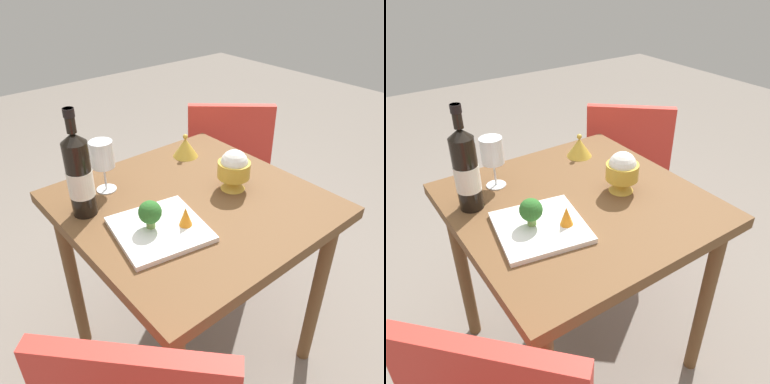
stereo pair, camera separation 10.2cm
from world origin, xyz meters
TOP-DOWN VIEW (x-y plane):
  - ground_plane at (0.00, 0.00)m, footprint 8.00×8.00m
  - dining_table at (0.00, 0.00)m, footprint 0.78×0.78m
  - chair_near_window at (-0.60, -0.43)m, footprint 0.56×0.56m
  - wine_bottle at (0.30, -0.16)m, footprint 0.08×0.08m
  - wine_glass at (0.18, -0.24)m, footprint 0.08×0.08m
  - rice_bowl at (-0.15, 0.03)m, footprint 0.11×0.11m
  - rice_bowl_lid at (-0.19, -0.26)m, footprint 0.10×0.10m
  - serving_plate at (0.18, 0.07)m, footprint 0.29×0.29m
  - broccoli_floret at (0.20, 0.05)m, footprint 0.07×0.07m
  - carrot_garnish_left at (0.12, 0.11)m, footprint 0.04×0.04m

SIDE VIEW (x-z plane):
  - ground_plane at x=0.00m, z-range 0.00..0.00m
  - chair_near_window at x=-0.60m, z-range 0.10..0.95m
  - dining_table at x=0.00m, z-range 0.27..1.02m
  - serving_plate at x=0.18m, z-range 0.75..0.77m
  - rice_bowl_lid at x=-0.19m, z-range 0.74..0.83m
  - carrot_garnish_left at x=0.12m, z-range 0.77..0.82m
  - broccoli_floret at x=0.20m, z-range 0.77..0.86m
  - rice_bowl at x=-0.15m, z-range 0.75..0.89m
  - wine_glass at x=0.18m, z-range 0.79..0.97m
  - wine_bottle at x=0.30m, z-range 0.72..1.05m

